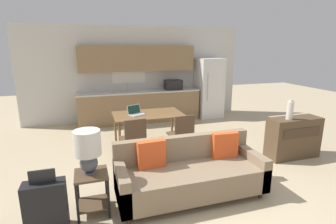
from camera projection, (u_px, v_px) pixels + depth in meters
ground_plane at (202, 201)px, 3.71m from camera, size 20.00×20.00×0.00m
wall_back at (137, 74)px, 7.66m from camera, size 6.40×0.07×2.70m
kitchen_counter at (140, 93)px, 7.51m from camera, size 3.46×0.65×2.15m
refrigerator at (209, 88)px, 8.02m from camera, size 0.74×0.74×1.79m
dining_table at (148, 117)px, 5.59m from camera, size 1.45×0.88×0.74m
couch at (189, 173)px, 3.81m from camera, size 2.11×0.80×0.86m
side_table at (92, 187)px, 3.38m from camera, size 0.41×0.41×0.56m
table_lamp at (88, 148)px, 3.27m from camera, size 0.34×0.34×0.57m
credenza at (293, 138)px, 5.12m from camera, size 1.05×0.39×0.80m
vase at (290, 110)px, 4.89m from camera, size 0.12×0.12×0.38m
dining_chair_near_left at (134, 138)px, 4.78m from camera, size 0.46×0.46×0.89m
dining_chair_near_right at (182, 133)px, 5.03m from camera, size 0.45×0.45×0.89m
laptop at (136, 112)px, 5.50m from camera, size 0.40×0.36×0.20m
suitcase at (46, 206)px, 3.06m from camera, size 0.47×0.22×0.78m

